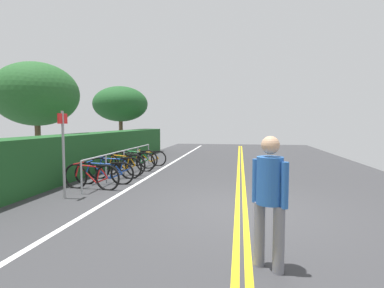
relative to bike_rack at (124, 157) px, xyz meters
The scene contains 17 objects.
ground_plane 5.45m from the bike_rack, 132.45° to the right, with size 38.34×10.51×0.05m, color #353538.
centre_line_yellow_inner 5.50m from the bike_rack, 131.88° to the right, with size 34.51×0.10×0.00m, color gold.
centre_line_yellow_outer 5.38m from the bike_rack, 133.03° to the right, with size 34.51×0.10×0.00m, color gold.
bike_lane_stripe_white 3.82m from the bike_rack, 165.42° to the right, with size 34.51×0.12×0.00m, color white.
bike_rack is the anchor object (origin of this frame).
bicycle_0 2.32m from the bike_rack, behind, with size 0.46×1.69×0.74m.
bicycle_1 1.65m from the bike_rack, behind, with size 0.46×1.76×0.72m.
bicycle_2 0.77m from the bike_rack, behind, with size 0.46×1.75×0.75m.
bicycle_3 0.28m from the bike_rack, 137.18° to the left, with size 0.46×1.71×0.78m.
bicycle_4 0.89m from the bike_rack, ahead, with size 0.46×1.73×0.76m.
bicycle_5 1.55m from the bike_rack, ahead, with size 0.46×1.74×0.77m.
bicycle_6 2.33m from the bike_rack, ahead, with size 0.46×1.62×0.68m.
pedestrian 7.54m from the bike_rack, 145.09° to the right, with size 0.33×0.41×1.65m.
sign_post_near 3.42m from the bike_rack, behind, with size 0.36×0.06×2.08m.
hedge_backdrop 2.21m from the bike_rack, 47.25° to the left, with size 14.72×1.10×1.41m, color #1C4C21.
tree_mid 4.33m from the bike_rack, 80.92° to the left, with size 3.10×3.10×4.07m.
tree_far_right 8.49m from the bike_rack, 22.75° to the left, with size 3.24×3.24×3.97m.
Camera 1 is at (-6.28, 0.05, 1.81)m, focal length 28.45 mm.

